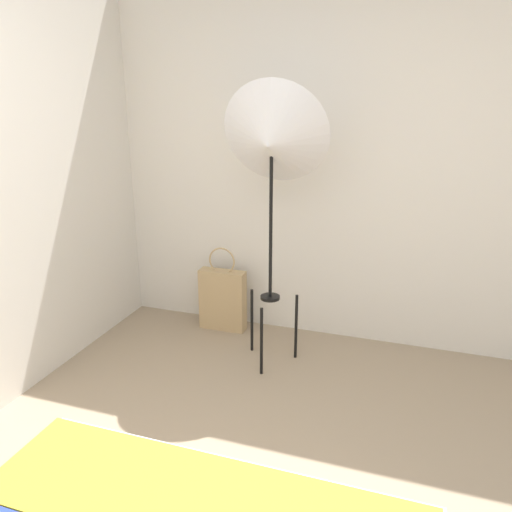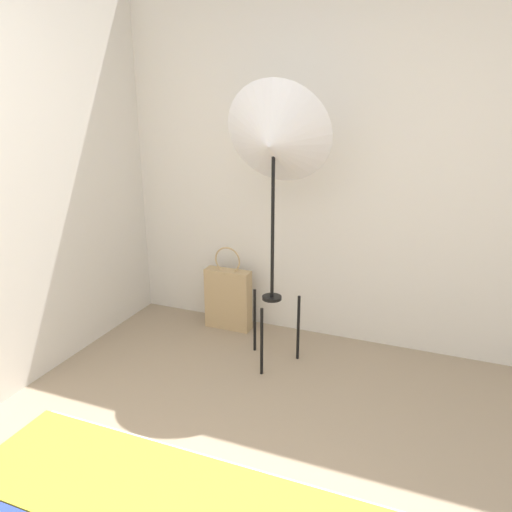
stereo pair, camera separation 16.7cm
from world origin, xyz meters
name	(u,v)px [view 1 (the left image)]	position (x,y,z in m)	size (l,w,h in m)	color
wall_back	(358,160)	(0.00, 2.27, 1.30)	(8.00, 0.05, 2.60)	silver
wall_side_left	(2,175)	(-1.76, 1.00, 1.30)	(0.05, 8.00, 2.60)	silver
photo_umbrella	(272,142)	(-0.44, 1.73, 1.45)	(0.67, 0.42, 1.81)	black
tote_bag	(223,299)	(-0.92, 2.08, 0.24)	(0.35, 0.11, 0.65)	tan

